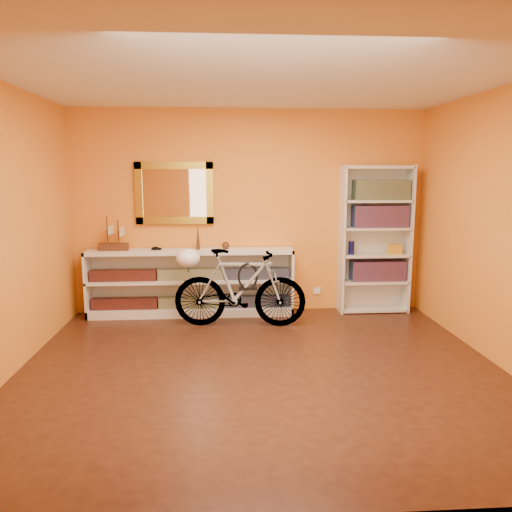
{
  "coord_description": "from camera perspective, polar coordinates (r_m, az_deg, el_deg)",
  "views": [
    {
      "loc": [
        -0.33,
        -4.32,
        1.81
      ],
      "look_at": [
        0.0,
        0.7,
        0.95
      ],
      "focal_mm": 34.4,
      "sensor_mm": 36.0,
      "label": 1
    }
  ],
  "objects": [
    {
      "name": "floor",
      "position": [
        4.7,
        0.57,
        -13.04
      ],
      "size": [
        4.5,
        4.0,
        0.01
      ],
      "primitive_type": "cube",
      "color": "black",
      "rests_on": "ground"
    },
    {
      "name": "ceiling",
      "position": [
        4.4,
        0.63,
        20.1
      ],
      "size": [
        4.5,
        4.0,
        0.01
      ],
      "primitive_type": "cube",
      "color": "silver",
      "rests_on": "ground"
    },
    {
      "name": "back_wall",
      "position": [
        6.35,
        -0.77,
        5.1
      ],
      "size": [
        4.5,
        0.01,
        2.6
      ],
      "primitive_type": "cube",
      "color": "orange",
      "rests_on": "ground"
    },
    {
      "name": "left_wall",
      "position": [
        4.76,
        -27.64,
        2.44
      ],
      "size": [
        0.01,
        4.0,
        2.6
      ],
      "primitive_type": "cube",
      "color": "orange",
      "rests_on": "ground"
    },
    {
      "name": "right_wall",
      "position": [
        5.06,
        27.03,
        2.86
      ],
      "size": [
        0.01,
        4.0,
        2.6
      ],
      "primitive_type": "cube",
      "color": "orange",
      "rests_on": "ground"
    },
    {
      "name": "gilt_mirror",
      "position": [
        6.32,
        -9.46,
        7.22
      ],
      "size": [
        0.98,
        0.06,
        0.78
      ],
      "primitive_type": "cube",
      "color": "olive",
      "rests_on": "back_wall"
    },
    {
      "name": "wall_socket",
      "position": [
        6.61,
        7.09,
        -4.02
      ],
      "size": [
        0.09,
        0.02,
        0.09
      ],
      "primitive_type": "cube",
      "color": "silver",
      "rests_on": "back_wall"
    },
    {
      "name": "console_unit",
      "position": [
        6.3,
        -7.56,
        -3.07
      ],
      "size": [
        2.6,
        0.35,
        0.85
      ],
      "primitive_type": null,
      "color": "silver",
      "rests_on": "floor"
    },
    {
      "name": "cd_row_lower",
      "position": [
        6.34,
        -7.52,
        -5.36
      ],
      "size": [
        2.5,
        0.13,
        0.14
      ],
      "primitive_type": "cube",
      "color": "black",
      "rests_on": "console_unit"
    },
    {
      "name": "cd_row_upper",
      "position": [
        6.26,
        -7.59,
        -2.13
      ],
      "size": [
        2.5,
        0.13,
        0.14
      ],
      "primitive_type": "cube",
      "color": "navy",
      "rests_on": "console_unit"
    },
    {
      "name": "model_ship",
      "position": [
        6.33,
        -16.3,
        2.53
      ],
      "size": [
        0.36,
        0.15,
        0.42
      ],
      "primitive_type": null,
      "rotation": [
        0.0,
        0.0,
        -0.05
      ],
      "color": "#432112",
      "rests_on": "console_unit"
    },
    {
      "name": "toy_car",
      "position": [
        6.27,
        -11.49,
        0.7
      ],
      "size": [
        0.0,
        0.0,
        0.0
      ],
      "primitive_type": "imported",
      "rotation": [
        0.0,
        0.0,
        1.65
      ],
      "color": "black",
      "rests_on": "console_unit"
    },
    {
      "name": "bronze_ornament",
      "position": [
        6.19,
        -6.76,
        2.19
      ],
      "size": [
        0.05,
        0.05,
        0.31
      ],
      "primitive_type": "cone",
      "color": "#51321B",
      "rests_on": "console_unit"
    },
    {
      "name": "decorative_orb",
      "position": [
        6.2,
        -3.55,
        1.22
      ],
      "size": [
        0.09,
        0.09,
        0.09
      ],
      "primitive_type": "sphere",
      "color": "#51321B",
      "rests_on": "console_unit"
    },
    {
      "name": "bookcase",
      "position": [
        6.52,
        13.67,
        1.85
      ],
      "size": [
        0.9,
        0.3,
        1.9
      ],
      "primitive_type": null,
      "color": "silver",
      "rests_on": "floor"
    },
    {
      "name": "book_row_a",
      "position": [
        6.6,
        13.95,
        -1.64
      ],
      "size": [
        0.7,
        0.22,
        0.26
      ],
      "primitive_type": "cube",
      "color": "maroon",
      "rests_on": "bookcase"
    },
    {
      "name": "book_row_b",
      "position": [
        6.5,
        14.2,
        4.51
      ],
      "size": [
        0.7,
        0.22,
        0.28
      ],
      "primitive_type": "cube",
      "color": "maroon",
      "rests_on": "bookcase"
    },
    {
      "name": "book_row_c",
      "position": [
        6.48,
        14.33,
        7.46
      ],
      "size": [
        0.7,
        0.22,
        0.25
      ],
      "primitive_type": "cube",
      "color": "#1B505F",
      "rests_on": "bookcase"
    },
    {
      "name": "travel_mug",
      "position": [
        6.42,
        11.02,
        0.94
      ],
      "size": [
        0.08,
        0.08,
        0.17
      ],
      "primitive_type": "cylinder",
      "color": "#151D92",
      "rests_on": "bookcase"
    },
    {
      "name": "red_tin",
      "position": [
        6.44,
        12.09,
        7.16
      ],
      "size": [
        0.15,
        0.15,
        0.17
      ],
      "primitive_type": "cube",
      "rotation": [
        0.0,
        0.0,
        0.16
      ],
      "color": "maroon",
      "rests_on": "bookcase"
    },
    {
      "name": "yellow_bag",
      "position": [
        6.57,
        15.81,
        0.76
      ],
      "size": [
        0.18,
        0.13,
        0.13
      ],
      "primitive_type": "cube",
      "rotation": [
        0.0,
        0.0,
        0.12
      ],
      "color": "gold",
      "rests_on": "bookcase"
    },
    {
      "name": "bicycle",
      "position": [
        5.78,
        -1.88,
        -3.74
      ],
      "size": [
        0.55,
        1.62,
        0.93
      ],
      "primitive_type": "imported",
      "rotation": [
        0.0,
        0.0,
        1.48
      ],
      "color": "silver",
      "rests_on": "floor"
    },
    {
      "name": "helmet",
      "position": [
        5.78,
        -7.92,
        -0.25
      ],
      "size": [
        0.28,
        0.27,
        0.21
      ],
      "primitive_type": "ellipsoid",
      "color": "white",
      "rests_on": "bicycle"
    },
    {
      "name": "u_lock",
      "position": [
        5.75,
        -0.96,
        -2.39
      ],
      "size": [
        0.24,
        0.03,
        0.24
      ],
      "primitive_type": "torus",
      "rotation": [
        1.57,
        0.0,
        0.0
      ],
      "color": "black",
      "rests_on": "bicycle"
    }
  ]
}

